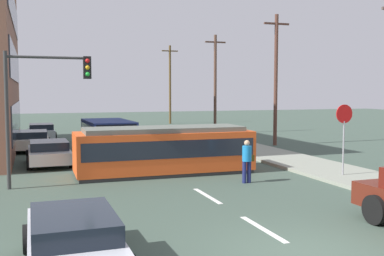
% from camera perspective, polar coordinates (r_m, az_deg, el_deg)
% --- Properties ---
extents(ground_plane, '(120.00, 120.00, 0.00)m').
position_cam_1_polar(ground_plane, '(19.55, -2.35, -5.91)').
color(ground_plane, '#3D4F43').
extents(sidewalk_curb_right, '(3.20, 36.00, 0.14)m').
position_cam_1_polar(sidewalk_curb_right, '(19.30, 21.21, -6.15)').
color(sidewalk_curb_right, gray).
rests_on(sidewalk_curb_right, ground).
extents(lane_stripe_1, '(0.16, 2.40, 0.01)m').
position_cam_1_polar(lane_stripe_1, '(12.32, 8.76, -12.22)').
color(lane_stripe_1, silver).
rests_on(lane_stripe_1, ground).
extents(lane_stripe_2, '(0.16, 2.40, 0.01)m').
position_cam_1_polar(lane_stripe_2, '(15.84, 1.90, -8.38)').
color(lane_stripe_2, silver).
rests_on(lane_stripe_2, ground).
extents(lane_stripe_3, '(0.16, 2.40, 0.01)m').
position_cam_1_polar(lane_stripe_3, '(25.94, -6.64, -3.34)').
color(lane_stripe_3, silver).
rests_on(lane_stripe_3, ground).
extents(lane_stripe_4, '(0.16, 2.40, 0.01)m').
position_cam_1_polar(lane_stripe_4, '(31.78, -8.99, -1.91)').
color(lane_stripe_4, silver).
rests_on(lane_stripe_4, ground).
extents(streetcar_tram, '(7.59, 2.63, 2.02)m').
position_cam_1_polar(streetcar_tram, '(19.99, -3.46, -2.65)').
color(streetcar_tram, '#E7511E').
rests_on(streetcar_tram, ground).
extents(city_bus, '(2.70, 5.13, 1.81)m').
position_cam_1_polar(city_bus, '(28.22, -10.34, -0.64)').
color(city_bus, navy).
rests_on(city_bus, ground).
extents(pedestrian_crossing, '(0.50, 0.36, 1.67)m').
position_cam_1_polar(pedestrian_crossing, '(18.01, 6.81, -3.80)').
color(pedestrian_crossing, navy).
rests_on(pedestrian_crossing, ground).
extents(parked_sedan_near, '(1.94, 4.34, 1.19)m').
position_cam_1_polar(parked_sedan_near, '(9.66, -14.46, -13.22)').
color(parked_sedan_near, silver).
rests_on(parked_sedan_near, ground).
extents(parked_sedan_mid, '(2.13, 4.06, 1.19)m').
position_cam_1_polar(parked_sedan_mid, '(23.25, -17.26, -2.89)').
color(parked_sedan_mid, '#B9BFBF').
rests_on(parked_sedan_mid, ground).
extents(parked_sedan_far, '(2.15, 4.27, 1.19)m').
position_cam_1_polar(parked_sedan_far, '(29.41, -19.19, -1.41)').
color(parked_sedan_far, beige).
rests_on(parked_sedan_far, ground).
extents(parked_sedan_furthest, '(2.03, 4.04, 1.19)m').
position_cam_1_polar(parked_sedan_furthest, '(35.49, -18.13, -0.41)').
color(parked_sedan_furthest, silver).
rests_on(parked_sedan_furthest, ground).
extents(stop_sign, '(0.76, 0.07, 2.88)m').
position_cam_1_polar(stop_sign, '(19.71, 18.28, 0.38)').
color(stop_sign, gray).
rests_on(stop_sign, sidewalk_curb_right).
extents(traffic_light_mast, '(3.07, 0.33, 4.99)m').
position_cam_1_polar(traffic_light_mast, '(17.80, -18.05, 4.22)').
color(traffic_light_mast, '#333333').
rests_on(traffic_light_mast, ground).
extents(utility_pole_mid, '(1.80, 0.24, 8.52)m').
position_cam_1_polar(utility_pole_mid, '(30.76, 10.32, 6.14)').
color(utility_pole_mid, brown).
rests_on(utility_pole_mid, ground).
extents(utility_pole_far, '(1.80, 0.24, 8.24)m').
position_cam_1_polar(utility_pole_far, '(38.77, 2.89, 5.65)').
color(utility_pole_far, brown).
rests_on(utility_pole_far, ground).
extents(utility_pole_distant, '(1.80, 0.24, 8.55)m').
position_cam_1_polar(utility_pole_distant, '(50.83, -2.73, 5.57)').
color(utility_pole_distant, brown).
rests_on(utility_pole_distant, ground).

